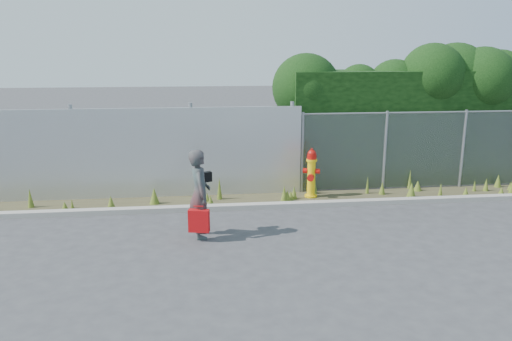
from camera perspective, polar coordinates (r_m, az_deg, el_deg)
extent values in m
plane|color=#3A3A3C|center=(9.80, 2.71, -7.59)|extent=(80.00, 80.00, 0.00)
cube|color=#9A948B|center=(11.46, 1.26, -4.05)|extent=(16.00, 0.22, 0.12)
cube|color=#413B25|center=(12.04, 0.87, -3.43)|extent=(16.00, 1.20, 0.01)
cone|color=#49601C|center=(11.94, -11.55, -2.92)|extent=(0.24, 0.24, 0.39)
cone|color=#49601C|center=(13.90, 23.69, -1.64)|extent=(0.09, 0.09, 0.30)
cone|color=#49601C|center=(12.58, 6.73, -1.78)|extent=(0.13, 0.13, 0.43)
cone|color=#49601C|center=(11.57, -5.22, -3.54)|extent=(0.18, 0.18, 0.27)
cone|color=#49601C|center=(11.91, 3.58, -2.98)|extent=(0.22, 0.22, 0.28)
cone|color=#49601C|center=(12.54, -24.40, -2.93)|extent=(0.15, 0.15, 0.46)
cone|color=#49601C|center=(12.04, 3.97, -2.93)|extent=(0.19, 0.19, 0.23)
cone|color=#49601C|center=(12.10, -21.01, -3.83)|extent=(0.16, 0.16, 0.20)
cone|color=#49601C|center=(14.41, 27.03, -1.65)|extent=(0.13, 0.13, 0.22)
cone|color=#49601C|center=(13.88, 26.23, -2.15)|extent=(0.15, 0.15, 0.20)
cone|color=#49601C|center=(14.56, 25.93, -1.11)|extent=(0.18, 0.18, 0.35)
cone|color=#49601C|center=(13.10, 20.34, -2.11)|extent=(0.11, 0.11, 0.35)
cone|color=#49601C|center=(11.85, 3.24, -2.72)|extent=(0.18, 0.18, 0.41)
cone|color=#49601C|center=(13.35, 22.85, -2.28)|extent=(0.16, 0.16, 0.25)
cone|color=#49601C|center=(12.66, 6.23, -1.88)|extent=(0.16, 0.16, 0.34)
cone|color=#49601C|center=(13.92, 27.19, -1.76)|extent=(0.16, 0.16, 0.41)
cone|color=#49601C|center=(12.82, 12.61, -1.64)|extent=(0.09, 0.09, 0.47)
cone|color=#49601C|center=(13.52, 17.18, -1.01)|extent=(0.10, 0.10, 0.52)
cone|color=#49601C|center=(12.14, -20.28, -3.63)|extent=(0.08, 0.08, 0.23)
cone|color=#49601C|center=(12.78, 17.33, -2.17)|extent=(0.23, 0.23, 0.39)
cone|color=#49601C|center=(12.06, -4.20, -2.12)|extent=(0.13, 0.13, 0.55)
cone|color=#49601C|center=(14.05, 24.79, -1.54)|extent=(0.14, 0.14, 0.33)
cone|color=#49601C|center=(12.85, 14.22, -2.00)|extent=(0.16, 0.16, 0.34)
cone|color=#49601C|center=(13.43, 17.98, -1.71)|extent=(0.22, 0.22, 0.28)
cone|color=#49601C|center=(12.13, 4.37, -2.56)|extent=(0.16, 0.16, 0.33)
cone|color=#49601C|center=(11.80, -16.24, -3.58)|extent=(0.20, 0.20, 0.32)
cone|color=#49601C|center=(11.95, -5.59, -3.09)|extent=(0.12, 0.12, 0.23)
cube|color=#ACAFB3|center=(12.38, -14.58, 1.83)|extent=(8.50, 0.08, 2.20)
cylinder|color=gray|center=(12.72, -20.10, 1.97)|extent=(0.10, 0.10, 2.30)
cylinder|color=gray|center=(12.37, -7.39, 2.39)|extent=(0.10, 0.10, 2.30)
cylinder|color=gray|center=(12.58, 4.08, 2.66)|extent=(0.10, 0.10, 2.30)
cube|color=gray|center=(13.56, 18.66, 2.13)|extent=(6.50, 0.03, 2.00)
cylinder|color=gray|center=(13.41, 18.99, 6.32)|extent=(6.50, 0.04, 0.04)
cylinder|color=gray|center=(12.53, 5.30, 2.01)|extent=(0.07, 0.07, 2.05)
cylinder|color=gray|center=(13.14, 14.52, 2.18)|extent=(0.07, 0.07, 2.05)
cylinder|color=gray|center=(14.03, 22.56, 2.27)|extent=(0.07, 0.07, 2.05)
cube|color=black|center=(14.49, 18.23, 4.89)|extent=(7.30, 1.60, 3.00)
sphere|color=black|center=(13.41, 5.72, 9.41)|extent=(1.79, 1.79, 1.79)
sphere|color=black|center=(13.72, 8.00, 8.72)|extent=(1.28, 1.28, 1.28)
sphere|color=black|center=(13.91, 11.67, 9.45)|extent=(1.16, 1.16, 1.16)
sphere|color=black|center=(14.18, 15.51, 9.30)|extent=(1.43, 1.43, 1.43)
sphere|color=black|center=(14.27, 19.49, 10.19)|extent=(1.70, 1.70, 1.70)
sphere|color=black|center=(14.95, 21.71, 9.81)|extent=(1.90, 1.90, 1.90)
sphere|color=black|center=(14.95, 24.40, 9.43)|extent=(1.76, 1.76, 1.76)
sphere|color=black|center=(15.64, 26.02, 9.86)|extent=(1.35, 1.35, 1.35)
cylinder|color=yellow|center=(12.36, 6.27, -2.93)|extent=(0.30, 0.30, 0.07)
cylinder|color=yellow|center=(12.25, 6.32, -1.01)|extent=(0.20, 0.20, 0.92)
cylinder|color=yellow|center=(12.13, 6.38, 1.19)|extent=(0.26, 0.26, 0.05)
cylinder|color=#B20F0A|center=(12.12, 6.39, 1.54)|extent=(0.23, 0.23, 0.11)
sphere|color=#B20F0A|center=(12.10, 6.40, 1.89)|extent=(0.21, 0.21, 0.21)
cylinder|color=#B20F0A|center=(12.08, 6.42, 2.40)|extent=(0.05, 0.05, 0.05)
cylinder|color=#B20F0A|center=(12.16, 5.65, -0.07)|extent=(0.11, 0.12, 0.12)
cylinder|color=#B20F0A|center=(12.23, 7.04, -0.03)|extent=(0.11, 0.12, 0.12)
cylinder|color=#B20F0A|center=(12.08, 6.49, -0.82)|extent=(0.16, 0.13, 0.16)
imported|color=#0E5958|center=(9.61, -6.46, -2.66)|extent=(0.49, 0.68, 1.73)
cube|color=#B40A0F|center=(9.50, -6.54, -5.73)|extent=(0.39, 0.14, 0.43)
cylinder|color=#B40A0F|center=(9.41, -6.59, -4.07)|extent=(0.19, 0.02, 0.02)
cube|color=black|center=(9.74, -5.86, -0.75)|extent=(0.26, 0.11, 0.20)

